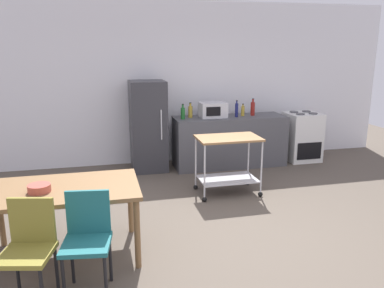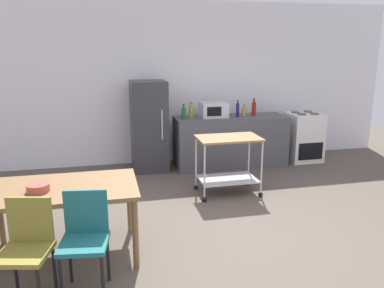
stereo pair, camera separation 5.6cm
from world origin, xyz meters
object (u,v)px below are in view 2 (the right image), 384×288
object	(u,v)px
refrigerator	(149,126)
fruit_bowl	(38,188)
kitchen_cart	(228,156)
bottle_soda	(191,111)
bottle_olive_oil	(184,113)
bottle_wine	(254,108)
chair_teal	(85,235)
bottle_hot_sauce	(238,110)
chair_olive	(26,244)
stove_oven	(303,137)
dining_table	(62,194)
microwave	(214,110)
bottle_soy_sauce	(244,111)

from	to	relation	value
refrigerator	fruit_bowl	world-z (taller)	refrigerator
kitchen_cart	bottle_soda	xyz separation A→B (m)	(-0.23, 1.40, 0.43)
bottle_olive_oil	bottle_wine	bearing A→B (deg)	3.34
chair_teal	fruit_bowl	bearing A→B (deg)	136.25
bottle_hot_sauce	chair_teal	bearing A→B (deg)	-128.17
bottle_soda	bottle_wine	bearing A→B (deg)	-2.65
chair_teal	kitchen_cart	world-z (taller)	chair_teal
kitchen_cart	fruit_bowl	xyz separation A→B (m)	(-2.38, -1.38, 0.21)
chair_olive	stove_oven	distance (m)	5.47
chair_olive	bottle_soda	size ratio (longest dim) A/B	3.39
bottle_wine	fruit_bowl	xyz separation A→B (m)	(-3.30, -2.72, -0.24)
chair_teal	refrigerator	distance (m)	3.51
dining_table	chair_teal	world-z (taller)	chair_teal
refrigerator	microwave	world-z (taller)	refrigerator
bottle_olive_oil	bottle_wine	distance (m)	1.31
chair_teal	bottle_olive_oil	xyz separation A→B (m)	(1.55, 3.21, 0.49)
chair_olive	microwave	bearing A→B (deg)	65.65
stove_oven	bottle_hot_sauce	world-z (taller)	bottle_hot_sauce
dining_table	bottle_olive_oil	world-z (taller)	bottle_olive_oil
microwave	bottle_soy_sauce	distance (m)	0.56
chair_olive	fruit_bowl	bearing A→B (deg)	100.80
stove_oven	bottle_olive_oil	distance (m)	2.39
bottle_olive_oil	microwave	size ratio (longest dim) A/B	0.57
chair_olive	bottle_soy_sauce	size ratio (longest dim) A/B	4.07
fruit_bowl	bottle_soy_sauce	bearing A→B (deg)	41.17
kitchen_cart	chair_teal	bearing A→B (deg)	-135.00
bottle_hot_sauce	bottle_soy_sauce	distance (m)	0.16
chair_olive	bottle_hot_sauce	xyz separation A→B (m)	(2.99, 3.27, 0.51)
refrigerator	bottle_soda	world-z (taller)	refrigerator
bottle_soy_sauce	chair_olive	bearing A→B (deg)	-133.17
bottle_soda	bottle_wine	world-z (taller)	bottle_wine
dining_table	fruit_bowl	distance (m)	0.24
bottle_soda	fruit_bowl	xyz separation A→B (m)	(-2.15, -2.77, -0.22)
microwave	bottle_hot_sauce	xyz separation A→B (m)	(0.42, -0.07, -0.00)
microwave	stove_oven	bearing A→B (deg)	0.08
chair_teal	bottle_olive_oil	bearing A→B (deg)	72.52
stove_oven	bottle_soy_sauce	size ratio (longest dim) A/B	4.21
refrigerator	bottle_soda	distance (m)	0.78
bottle_olive_oil	fruit_bowl	world-z (taller)	bottle_olive_oil
chair_teal	fruit_bowl	distance (m)	0.76
chair_olive	kitchen_cart	size ratio (longest dim) A/B	0.98
chair_teal	stove_oven	world-z (taller)	stove_oven
chair_olive	bottle_hot_sauce	distance (m)	4.46
bottle_soy_sauce	fruit_bowl	world-z (taller)	bottle_soy_sauce
chair_olive	fruit_bowl	world-z (taller)	chair_olive
chair_olive	bottle_hot_sauce	world-z (taller)	bottle_hot_sauce
chair_olive	bottle_hot_sauce	size ratio (longest dim) A/B	3.00
bottle_soy_sauce	microwave	bearing A→B (deg)	-179.86
kitchen_cart	bottle_hot_sauce	bearing A→B (deg)	65.38
fruit_bowl	bottle_soda	bearing A→B (deg)	52.20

